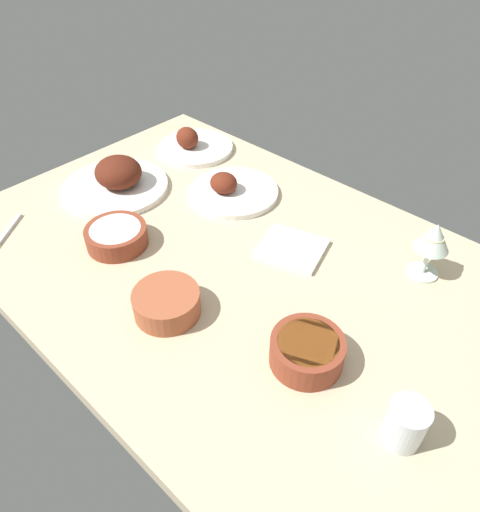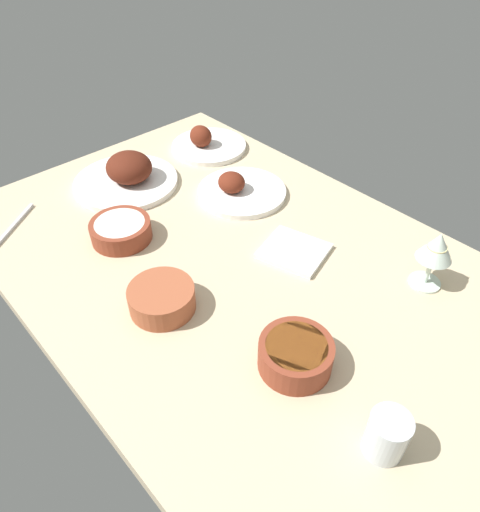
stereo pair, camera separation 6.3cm
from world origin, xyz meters
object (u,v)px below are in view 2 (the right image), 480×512
object	(u,v)px
plate_near_viewer	(239,190)
bowl_sauce	(162,298)
plate_center_main	(128,175)
wine_glass	(436,249)
bowl_soup	(296,354)
plate_far_side	(207,144)
folded_napkin	(294,251)
bowl_cream	(121,230)
fork_loose	(14,225)
water_tumbler	(387,435)

from	to	relation	value
plate_near_viewer	bowl_sauce	size ratio (longest dim) A/B	1.77
plate_near_viewer	bowl_sauce	bearing A→B (deg)	-63.38
plate_center_main	wine_glass	distance (cm)	83.92
bowl_soup	plate_far_side	bearing A→B (deg)	151.37
bowl_soup	wine_glass	world-z (taller)	wine_glass
plate_near_viewer	folded_napkin	distance (cm)	28.19
bowl_soup	bowl_cream	bearing A→B (deg)	-176.39
bowl_sauce	wine_glass	bearing A→B (deg)	54.61
plate_near_viewer	fork_loose	world-z (taller)	plate_near_viewer
water_tumbler	plate_near_viewer	bearing A→B (deg)	154.85
plate_near_viewer	bowl_cream	size ratio (longest dim) A/B	1.66
water_tumbler	folded_napkin	distance (cm)	49.56
water_tumbler	bowl_cream	bearing A→B (deg)	-178.62
plate_near_viewer	bowl_sauce	xyz separation A→B (cm)	(20.39, -40.68, 1.35)
plate_center_main	bowl_cream	distance (cm)	24.95
bowl_sauce	fork_loose	bearing A→B (deg)	-166.75
plate_center_main	bowl_cream	size ratio (longest dim) A/B	1.99
plate_center_main	bowl_cream	world-z (taller)	plate_center_main
fork_loose	plate_center_main	bearing A→B (deg)	137.21
plate_near_viewer	bowl_cream	bearing A→B (deg)	-99.01
bowl_sauce	bowl_soup	distance (cm)	30.23
wine_glass	folded_napkin	size ratio (longest dim) A/B	0.96
plate_near_viewer	water_tumbler	bearing A→B (deg)	-25.15
bowl_sauce	plate_near_viewer	bearing A→B (deg)	116.62
plate_far_side	folded_napkin	distance (cm)	56.32
plate_far_side	fork_loose	distance (cm)	62.34
plate_far_side	plate_center_main	world-z (taller)	plate_center_main
bowl_soup	bowl_sauce	bearing A→B (deg)	-161.45
plate_center_main	water_tumbler	size ratio (longest dim) A/B	3.49
fork_loose	water_tumbler	bearing A→B (deg)	63.70
bowl_cream	fork_loose	xyz separation A→B (cm)	(-23.04, -17.70, -2.26)
bowl_soup	fork_loose	world-z (taller)	bowl_soup
wine_glass	water_tumbler	distance (cm)	42.62
plate_center_main	fork_loose	world-z (taller)	plate_center_main
folded_napkin	fork_loose	xyz separation A→B (cm)	(-55.72, -44.90, -0.20)
plate_center_main	folded_napkin	xyz separation A→B (cm)	(52.73, 12.34, -2.51)
water_tumbler	fork_loose	bearing A→B (deg)	-168.76
plate_far_side	wine_glass	bearing A→B (deg)	-2.54
plate_center_main	bowl_cream	bearing A→B (deg)	-36.54
bowl_sauce	bowl_soup	bearing A→B (deg)	18.55
bowl_cream	bowl_soup	xyz separation A→B (cm)	(54.53, 3.44, 0.52)
wine_glass	fork_loose	size ratio (longest dim) A/B	0.78
plate_far_side	bowl_cream	bearing A→B (deg)	-64.93
folded_napkin	plate_near_viewer	bearing A→B (deg)	164.97
folded_napkin	fork_loose	size ratio (longest dim) A/B	0.81
bowl_soup	plate_center_main	bearing A→B (deg)	171.30
plate_near_viewer	bowl_soup	world-z (taller)	plate_near_viewer
wine_glass	bowl_sauce	bearing A→B (deg)	-125.39
plate_far_side	bowl_cream	world-z (taller)	plate_far_side
plate_far_side	water_tumbler	distance (cm)	105.09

